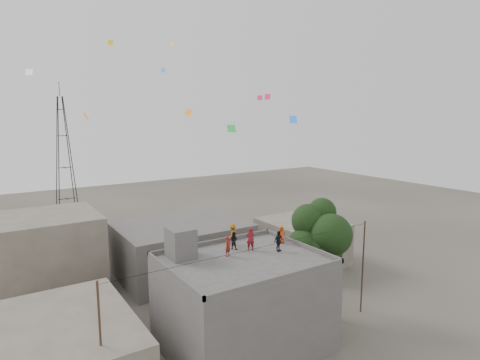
{
  "coord_description": "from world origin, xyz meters",
  "views": [
    {
      "loc": [
        -13.66,
        -20.77,
        15.33
      ],
      "look_at": [
        1.4,
        2.54,
        10.88
      ],
      "focal_mm": 30.0,
      "sensor_mm": 36.0,
      "label": 1
    }
  ],
  "objects_px": {
    "stair_head_box": "(181,243)",
    "tree": "(320,239)",
    "person_dark_adult": "(278,241)",
    "person_red_adult": "(250,239)",
    "transmission_tower": "(64,161)"
  },
  "relations": [
    {
      "from": "tree",
      "to": "person_red_adult",
      "type": "xyz_separation_m",
      "value": [
        -5.92,
        0.7,
        0.81
      ]
    },
    {
      "from": "stair_head_box",
      "to": "transmission_tower",
      "type": "xyz_separation_m",
      "value": [
        -0.8,
        37.4,
        1.97
      ]
    },
    {
      "from": "stair_head_box",
      "to": "tree",
      "type": "relative_size",
      "value": 0.22
    },
    {
      "from": "tree",
      "to": "person_red_adult",
      "type": "distance_m",
      "value": 6.02
    },
    {
      "from": "transmission_tower",
      "to": "person_dark_adult",
      "type": "height_order",
      "value": "transmission_tower"
    },
    {
      "from": "transmission_tower",
      "to": "person_red_adult",
      "type": "bearing_deg",
      "value": -81.99
    },
    {
      "from": "stair_head_box",
      "to": "tree",
      "type": "height_order",
      "value": "tree"
    },
    {
      "from": "stair_head_box",
      "to": "tree",
      "type": "xyz_separation_m",
      "value": [
        10.57,
        -2.0,
        -1.0
      ]
    },
    {
      "from": "person_dark_adult",
      "to": "tree",
      "type": "bearing_deg",
      "value": -6.57
    },
    {
      "from": "tree",
      "to": "transmission_tower",
      "type": "relative_size",
      "value": 0.45
    },
    {
      "from": "stair_head_box",
      "to": "tree",
      "type": "distance_m",
      "value": 10.8
    },
    {
      "from": "tree",
      "to": "person_dark_adult",
      "type": "relative_size",
      "value": 6.3
    },
    {
      "from": "transmission_tower",
      "to": "person_red_adult",
      "type": "height_order",
      "value": "transmission_tower"
    },
    {
      "from": "tree",
      "to": "person_red_adult",
      "type": "bearing_deg",
      "value": 173.22
    },
    {
      "from": "person_red_adult",
      "to": "person_dark_adult",
      "type": "relative_size",
      "value": 1.13
    }
  ]
}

